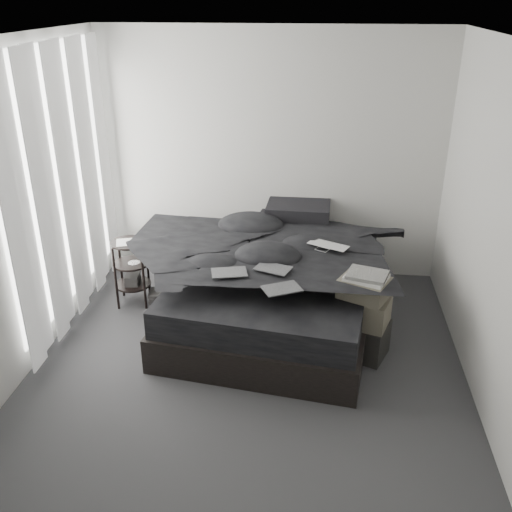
# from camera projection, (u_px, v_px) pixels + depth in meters

# --- Properties ---
(floor) EXTENTS (3.60, 4.20, 0.01)m
(floor) POSITION_uv_depth(u_px,v_px,m) (245.00, 381.00, 4.64)
(floor) COLOR #363639
(floor) RESTS_ON ground
(ceiling) EXTENTS (3.60, 4.20, 0.01)m
(ceiling) POSITION_uv_depth(u_px,v_px,m) (241.00, 40.00, 3.54)
(ceiling) COLOR white
(ceiling) RESTS_ON ground
(wall_back) EXTENTS (3.60, 0.01, 2.60)m
(wall_back) POSITION_uv_depth(u_px,v_px,m) (270.00, 157.00, 5.98)
(wall_back) COLOR silver
(wall_back) RESTS_ON ground
(wall_front) EXTENTS (3.60, 0.01, 2.60)m
(wall_front) POSITION_uv_depth(u_px,v_px,m) (169.00, 441.00, 2.20)
(wall_front) COLOR silver
(wall_front) RESTS_ON ground
(wall_left) EXTENTS (0.01, 4.20, 2.60)m
(wall_left) POSITION_uv_depth(u_px,v_px,m) (6.00, 222.00, 4.28)
(wall_left) COLOR silver
(wall_left) RESTS_ON ground
(wall_right) EXTENTS (0.01, 4.20, 2.60)m
(wall_right) POSITION_uv_depth(u_px,v_px,m) (503.00, 245.00, 3.90)
(wall_right) COLOR silver
(wall_right) RESTS_ON ground
(window_left) EXTENTS (0.02, 2.00, 2.30)m
(window_left) POSITION_uv_depth(u_px,v_px,m) (59.00, 180.00, 5.07)
(window_left) COLOR white
(window_left) RESTS_ON wall_left
(curtain_left) EXTENTS (0.06, 2.12, 2.48)m
(curtain_left) POSITION_uv_depth(u_px,v_px,m) (65.00, 188.00, 5.09)
(curtain_left) COLOR white
(curtain_left) RESTS_ON wall_left
(bed) EXTENTS (2.05, 2.53, 0.31)m
(bed) POSITION_uv_depth(u_px,v_px,m) (277.00, 303.00, 5.47)
(bed) COLOR black
(bed) RESTS_ON floor
(mattress) EXTENTS (1.98, 2.46, 0.25)m
(mattress) POSITION_uv_depth(u_px,v_px,m) (278.00, 277.00, 5.35)
(mattress) COLOR black
(mattress) RESTS_ON bed
(duvet) EXTENTS (1.96, 2.19, 0.27)m
(duvet) POSITION_uv_depth(u_px,v_px,m) (277.00, 255.00, 5.19)
(duvet) COLOR black
(duvet) RESTS_ON mattress
(pillow_lower) EXTENTS (0.75, 0.56, 0.16)m
(pillow_lower) POSITION_uv_depth(u_px,v_px,m) (291.00, 223.00, 6.07)
(pillow_lower) COLOR black
(pillow_lower) RESTS_ON mattress
(pillow_upper) EXTENTS (0.67, 0.47, 0.15)m
(pillow_upper) POSITION_uv_depth(u_px,v_px,m) (298.00, 211.00, 5.97)
(pillow_upper) COLOR black
(pillow_upper) RESTS_ON pillow_lower
(laptop) EXTENTS (0.44, 0.38, 0.03)m
(laptop) POSITION_uv_depth(u_px,v_px,m) (326.00, 240.00, 5.13)
(laptop) COLOR silver
(laptop) RESTS_ON duvet
(comic_a) EXTENTS (0.33, 0.26, 0.01)m
(comic_a) POSITION_uv_depth(u_px,v_px,m) (229.00, 263.00, 4.71)
(comic_a) COLOR black
(comic_a) RESTS_ON duvet
(comic_b) EXTENTS (0.34, 0.28, 0.01)m
(comic_b) POSITION_uv_depth(u_px,v_px,m) (273.00, 259.00, 4.77)
(comic_b) COLOR black
(comic_b) RESTS_ON duvet
(comic_c) EXTENTS (0.35, 0.30, 0.01)m
(comic_c) POSITION_uv_depth(u_px,v_px,m) (282.00, 278.00, 4.44)
(comic_c) COLOR black
(comic_c) RESTS_ON duvet
(side_stand) EXTENTS (0.41, 0.41, 0.66)m
(side_stand) POSITION_uv_depth(u_px,v_px,m) (132.00, 273.00, 5.68)
(side_stand) COLOR black
(side_stand) RESTS_ON floor
(papers) EXTENTS (0.30, 0.26, 0.01)m
(papers) POSITION_uv_depth(u_px,v_px,m) (130.00, 242.00, 5.53)
(papers) COLOR white
(papers) RESTS_ON side_stand
(floor_books) EXTENTS (0.18, 0.23, 0.14)m
(floor_books) POSITION_uv_depth(u_px,v_px,m) (157.00, 298.00, 5.75)
(floor_books) COLOR black
(floor_books) RESTS_ON floor
(box_lower) EXTENTS (0.52, 0.47, 0.32)m
(box_lower) POSITION_uv_depth(u_px,v_px,m) (361.00, 338.00, 4.93)
(box_lower) COLOR black
(box_lower) RESTS_ON floor
(box_mid) EXTENTS (0.48, 0.43, 0.24)m
(box_mid) POSITION_uv_depth(u_px,v_px,m) (364.00, 310.00, 4.80)
(box_mid) COLOR #5B5648
(box_mid) RESTS_ON box_lower
(box_upper) EXTENTS (0.48, 0.44, 0.17)m
(box_upper) POSITION_uv_depth(u_px,v_px,m) (364.00, 288.00, 4.73)
(box_upper) COLOR #5B5648
(box_upper) RESTS_ON box_mid
(art_book_white) EXTENTS (0.40, 0.37, 0.03)m
(art_book_white) POSITION_uv_depth(u_px,v_px,m) (366.00, 277.00, 4.68)
(art_book_white) COLOR silver
(art_book_white) RESTS_ON box_upper
(art_book_snake) EXTENTS (0.38, 0.33, 0.03)m
(art_book_snake) POSITION_uv_depth(u_px,v_px,m) (367.00, 275.00, 4.65)
(art_book_snake) COLOR silver
(art_book_snake) RESTS_ON art_book_white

